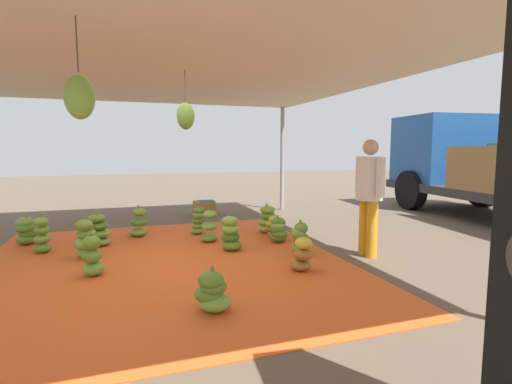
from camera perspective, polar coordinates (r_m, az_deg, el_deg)
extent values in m
plane|color=brown|center=(6.39, 14.67, -7.74)|extent=(40.00, 40.00, 0.00)
cube|color=#E05B23|center=(5.40, -13.48, -10.27)|extent=(5.30, 4.75, 0.01)
cylinder|color=#9EA0A5|center=(9.71, 3.94, 4.94)|extent=(0.10, 0.10, 2.60)
cube|color=beige|center=(5.29, -14.25, 18.11)|extent=(8.00, 7.00, 0.06)
cylinder|color=#4C422D|center=(5.41, -10.56, 15.38)|extent=(0.01, 0.01, 0.41)
ellipsoid|color=#6B9E38|center=(5.36, -10.47, 11.08)|extent=(0.24, 0.24, 0.36)
cylinder|color=#4C422D|center=(3.60, -25.20, 19.38)|extent=(0.01, 0.01, 0.44)
ellipsoid|color=#75A83D|center=(3.52, -24.87, 12.73)|extent=(0.24, 0.24, 0.36)
ellipsoid|color=#518428|center=(6.38, 3.32, -6.73)|extent=(0.33, 0.33, 0.16)
ellipsoid|color=#518428|center=(6.33, 3.55, -6.25)|extent=(0.40, 0.40, 0.16)
ellipsoid|color=#477523|center=(6.33, 3.24, -5.67)|extent=(0.37, 0.37, 0.16)
ellipsoid|color=#75A83D|center=(6.32, 3.35, -5.12)|extent=(0.36, 0.36, 0.16)
ellipsoid|color=#518428|center=(6.33, 3.37, -4.52)|extent=(0.32, 0.32, 0.16)
cylinder|color=olive|center=(6.29, 3.23, -4.03)|extent=(0.04, 0.04, 0.12)
ellipsoid|color=#996628|center=(6.72, 2.74, -6.21)|extent=(0.35, 0.35, 0.12)
ellipsoid|color=#996628|center=(6.71, 2.53, -5.50)|extent=(0.27, 0.27, 0.12)
ellipsoid|color=gold|center=(6.70, 2.49, -4.77)|extent=(0.31, 0.31, 0.12)
ellipsoid|color=gold|center=(6.68, 2.77, -4.07)|extent=(0.25, 0.25, 0.12)
cylinder|color=olive|center=(6.65, 2.61, -3.58)|extent=(0.04, 0.04, 0.12)
ellipsoid|color=#6B9E38|center=(7.07, -17.24, -5.76)|extent=(0.42, 0.42, 0.15)
ellipsoid|color=#518428|center=(7.03, -17.14, -4.35)|extent=(0.37, 0.37, 0.15)
ellipsoid|color=#6B9E38|center=(7.01, -17.02, -2.91)|extent=(0.33, 0.33, 0.15)
cylinder|color=olive|center=(7.00, -17.16, -2.43)|extent=(0.04, 0.04, 0.12)
ellipsoid|color=#6B9E38|center=(5.94, -23.84, -8.23)|extent=(0.39, 0.39, 0.17)
ellipsoid|color=#75A83D|center=(5.88, -24.23, -7.05)|extent=(0.28, 0.28, 0.17)
ellipsoid|color=#6B9E38|center=(5.89, -24.02, -5.72)|extent=(0.36, 0.36, 0.17)
ellipsoid|color=#60932D|center=(5.81, -24.31, -4.56)|extent=(0.30, 0.30, 0.17)
cylinder|color=olive|center=(5.82, -24.17, -3.93)|extent=(0.04, 0.04, 0.12)
ellipsoid|color=#518428|center=(7.22, -31.02, -6.03)|extent=(0.41, 0.41, 0.17)
ellipsoid|color=#477523|center=(7.21, -30.83, -5.29)|extent=(0.35, 0.35, 0.17)
ellipsoid|color=#518428|center=(7.16, -31.25, -4.63)|extent=(0.35, 0.35, 0.17)
ellipsoid|color=#75A83D|center=(7.16, -31.28, -3.87)|extent=(0.36, 0.36, 0.17)
cylinder|color=olive|center=(7.15, -31.11, -3.39)|extent=(0.04, 0.04, 0.12)
ellipsoid|color=#75A83D|center=(3.78, -6.12, -16.08)|extent=(0.35, 0.35, 0.16)
ellipsoid|color=#518428|center=(3.78, -7.05, -14.83)|extent=(0.39, 0.39, 0.16)
ellipsoid|color=#518428|center=(3.75, -6.43, -13.81)|extent=(0.37, 0.37, 0.16)
ellipsoid|color=#518428|center=(3.68, -6.76, -12.91)|extent=(0.29, 0.29, 0.16)
cylinder|color=olive|center=(3.69, -6.57, -11.87)|extent=(0.04, 0.04, 0.12)
ellipsoid|color=#518428|center=(6.54, -29.27, -7.33)|extent=(0.34, 0.34, 0.13)
ellipsoid|color=#6B9E38|center=(6.54, -29.33, -6.14)|extent=(0.32, 0.32, 0.13)
ellipsoid|color=#60932D|center=(6.52, -29.28, -4.98)|extent=(0.28, 0.28, 0.13)
ellipsoid|color=#75A83D|center=(6.48, -29.44, -3.86)|extent=(0.25, 0.25, 0.13)
cylinder|color=olive|center=(6.46, -29.46, -3.35)|extent=(0.04, 0.04, 0.12)
ellipsoid|color=#60932D|center=(5.66, 6.66, -8.40)|extent=(0.35, 0.35, 0.17)
ellipsoid|color=#477523|center=(5.66, 6.78, -7.61)|extent=(0.27, 0.27, 0.17)
ellipsoid|color=#60932D|center=(5.62, 6.82, -6.91)|extent=(0.31, 0.31, 0.17)
ellipsoid|color=#6B9E38|center=(5.61, 6.30, -6.14)|extent=(0.29, 0.29, 0.17)
ellipsoid|color=#60932D|center=(5.60, 6.76, -5.37)|extent=(0.21, 0.21, 0.17)
cylinder|color=olive|center=(5.58, 6.66, -4.80)|extent=(0.04, 0.04, 0.12)
ellipsoid|color=#518428|center=(5.86, -3.62, -7.90)|extent=(0.41, 0.41, 0.16)
ellipsoid|color=#477523|center=(5.86, -3.85, -6.68)|extent=(0.33, 0.33, 0.16)
ellipsoid|color=#75A83D|center=(5.80, -3.84, -5.59)|extent=(0.37, 0.37, 0.16)
ellipsoid|color=#75A83D|center=(5.80, -3.93, -4.38)|extent=(0.27, 0.27, 0.16)
cylinder|color=olive|center=(5.79, -3.90, -3.79)|extent=(0.04, 0.04, 0.12)
ellipsoid|color=#996628|center=(4.95, 6.63, -10.72)|extent=(0.28, 0.28, 0.15)
ellipsoid|color=#996628|center=(4.88, 7.10, -9.23)|extent=(0.33, 0.33, 0.15)
ellipsoid|color=gold|center=(4.84, 7.13, -7.59)|extent=(0.31, 0.31, 0.15)
cylinder|color=olive|center=(4.85, 6.98, -6.84)|extent=(0.04, 0.04, 0.12)
ellipsoid|color=#60932D|center=(6.43, -7.01, -6.79)|extent=(0.40, 0.40, 0.13)
ellipsoid|color=#75A83D|center=(6.36, -6.97, -5.12)|extent=(0.35, 0.35, 0.13)
ellipsoid|color=#75A83D|center=(6.33, -6.90, -3.38)|extent=(0.32, 0.32, 0.13)
cylinder|color=olive|center=(6.35, -6.93, -2.80)|extent=(0.04, 0.04, 0.12)
ellipsoid|color=#75A83D|center=(6.90, -22.68, -6.25)|extent=(0.33, 0.33, 0.15)
ellipsoid|color=#60932D|center=(6.92, -22.45, -5.44)|extent=(0.28, 0.28, 0.15)
ellipsoid|color=#518428|center=(6.89, -22.54, -4.75)|extent=(0.31, 0.31, 0.15)
ellipsoid|color=#477523|center=(6.89, -22.59, -3.99)|extent=(0.22, 0.22, 0.15)
cylinder|color=olive|center=(6.86, -22.54, -3.53)|extent=(0.04, 0.04, 0.12)
ellipsoid|color=#75A83D|center=(5.11, -23.07, -10.46)|extent=(0.27, 0.27, 0.17)
ellipsoid|color=#60932D|center=(5.06, -23.35, -8.75)|extent=(0.28, 0.28, 0.17)
ellipsoid|color=#60932D|center=(5.02, -23.35, -6.98)|extent=(0.29, 0.29, 0.17)
cylinder|color=olive|center=(5.01, -23.41, -6.30)|extent=(0.04, 0.04, 0.12)
ellipsoid|color=#75A83D|center=(7.07, 1.68, -5.46)|extent=(0.46, 0.46, 0.15)
ellipsoid|color=#75A83D|center=(7.06, 1.54, -4.53)|extent=(0.39, 0.39, 0.15)
ellipsoid|color=#518428|center=(7.05, 1.81, -3.61)|extent=(0.31, 0.31, 0.15)
ellipsoid|color=#6B9E38|center=(7.03, 1.71, -2.70)|extent=(0.30, 0.30, 0.15)
cylinder|color=olive|center=(7.01, 1.60, -2.23)|extent=(0.04, 0.04, 0.12)
ellipsoid|color=#6B9E38|center=(7.02, -8.77, -5.71)|extent=(0.30, 0.30, 0.13)
ellipsoid|color=#6B9E38|center=(6.99, -8.73, -4.98)|extent=(0.25, 0.25, 0.13)
ellipsoid|color=#477523|center=(6.95, -8.68, -4.25)|extent=(0.26, 0.26, 0.13)
ellipsoid|color=#518428|center=(6.91, -8.65, -3.52)|extent=(0.25, 0.25, 0.13)
ellipsoid|color=#518428|center=(6.93, -8.51, -2.71)|extent=(0.27, 0.27, 0.13)
cylinder|color=olive|center=(6.92, -8.60, -2.22)|extent=(0.04, 0.04, 0.12)
ellipsoid|color=#6B9E38|center=(6.60, -22.26, -6.87)|extent=(0.46, 0.46, 0.13)
ellipsoid|color=#60932D|center=(6.58, -22.23, -5.80)|extent=(0.41, 0.41, 0.13)
ellipsoid|color=#477523|center=(6.58, -22.42, -4.70)|extent=(0.40, 0.40, 0.13)
ellipsoid|color=#60932D|center=(6.56, -22.74, -3.64)|extent=(0.33, 0.33, 0.13)
cylinder|color=olive|center=(6.52, -22.58, -3.16)|extent=(0.04, 0.04, 0.12)
cube|color=#1E4C93|center=(11.26, 26.57, 5.76)|extent=(2.02, 2.38, 1.70)
cube|color=#232D38|center=(11.99, 23.97, 7.51)|extent=(0.25, 1.89, 0.75)
cylinder|color=black|center=(10.57, 22.09, 0.27)|extent=(1.03, 0.40, 1.00)
cylinder|color=black|center=(11.92, 30.80, 0.47)|extent=(1.03, 0.40, 1.00)
cylinder|color=orange|center=(5.82, 15.87, -5.01)|extent=(0.15, 0.15, 0.82)
cylinder|color=orange|center=(5.67, 16.93, -5.34)|extent=(0.15, 0.15, 0.82)
cylinder|color=silver|center=(5.65, 16.62, 1.96)|extent=(0.38, 0.38, 0.61)
cylinder|color=silver|center=(5.85, 15.23, 2.48)|extent=(0.12, 0.12, 0.55)
cylinder|color=silver|center=(5.45, 18.13, 2.12)|extent=(0.12, 0.12, 0.55)
sphere|color=tan|center=(5.64, 16.76, 6.43)|extent=(0.22, 0.22, 0.22)
cube|color=#335B8E|center=(9.13, -7.40, -2.32)|extent=(0.38, 0.39, 0.33)
cube|color=olive|center=(9.10, -7.74, -2.38)|extent=(0.53, 0.48, 0.32)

